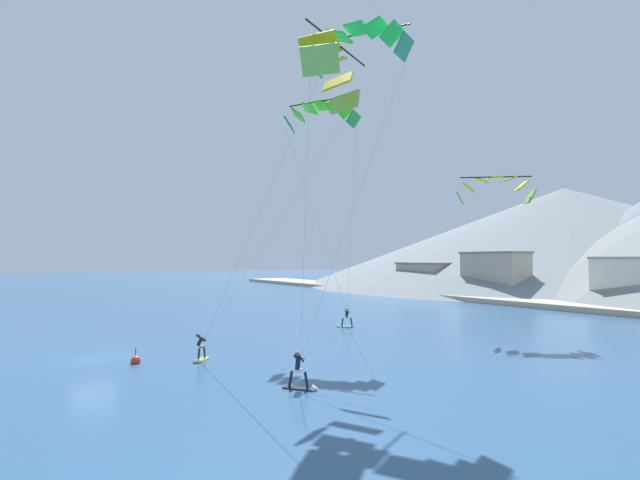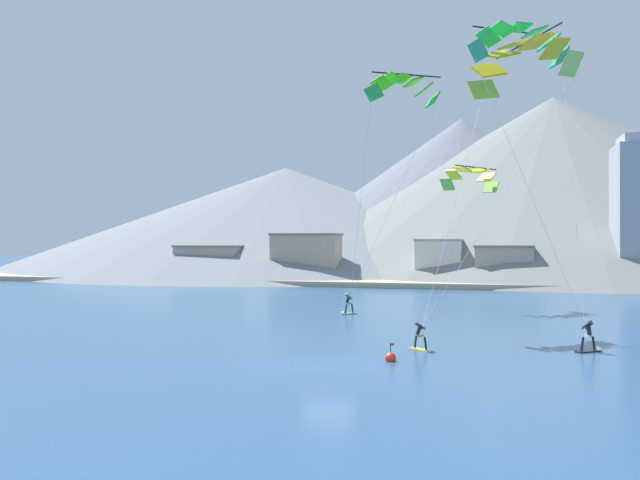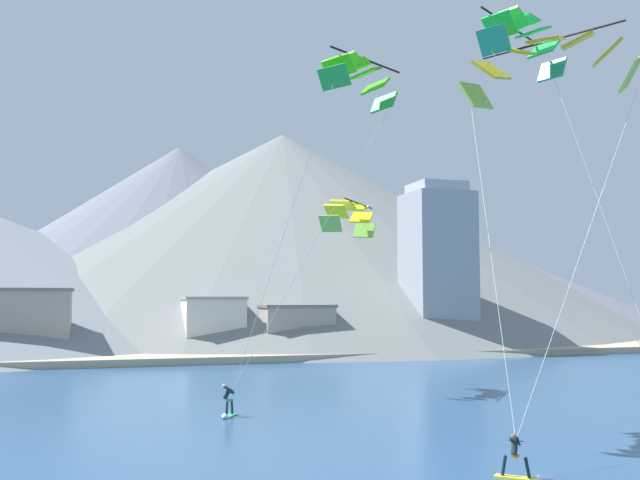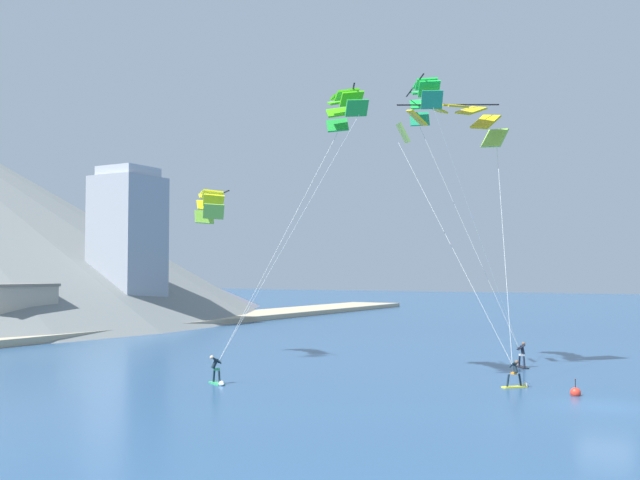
% 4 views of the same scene
% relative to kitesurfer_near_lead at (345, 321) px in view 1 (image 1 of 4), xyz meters
% --- Properties ---
extents(ground_plane, '(400.00, 400.00, 0.00)m').
position_rel_kitesurfer_near_lead_xyz_m(ground_plane, '(3.62, -20.71, -0.54)').
color(ground_plane, navy).
extents(kitesurfer_near_lead, '(1.20, 1.71, 1.76)m').
position_rel_kitesurfer_near_lead_xyz_m(kitesurfer_near_lead, '(0.00, 0.00, 0.00)').
color(kitesurfer_near_lead, '#33B266').
rests_on(kitesurfer_near_lead, ground).
extents(kitesurfer_near_trail, '(1.56, 1.46, 1.65)m').
position_rel_kitesurfer_near_lead_xyz_m(kitesurfer_near_trail, '(7.59, -15.54, -0.08)').
color(kitesurfer_near_trail, yellow).
rests_on(kitesurfer_near_trail, ground).
extents(kitesurfer_mid_center, '(1.63, 1.36, 1.83)m').
position_rel_kitesurfer_near_lead_xyz_m(kitesurfer_mid_center, '(16.35, -13.57, 0.03)').
color(kitesurfer_mid_center, black).
rests_on(kitesurfer_mid_center, ground).
extents(parafoil_kite_near_lead, '(7.59, 8.16, 16.32)m').
position_rel_kitesurfer_near_lead_xyz_m(parafoil_kite_near_lead, '(5.23, -5.63, 16.22)').
color(parafoil_kite_near_lead, green).
extents(parafoil_kite_near_trail, '(8.80, 8.86, 16.97)m').
position_rel_kitesurfer_near_lead_xyz_m(parafoil_kite_near_trail, '(12.92, -9.92, 16.42)').
color(parafoil_kite_near_trail, '#92CB49').
extents(parafoil_kite_mid_center, '(6.37, 7.84, 18.36)m').
position_rel_kitesurfer_near_lead_xyz_m(parafoil_kite_mid_center, '(12.96, -7.96, 18.19)').
color(parafoil_kite_mid_center, '#219362').
extents(parafoil_kite_distant_high_outer, '(5.28, 5.42, 2.33)m').
position_rel_kitesurfer_near_lead_xyz_m(parafoil_kite_distant_high_outer, '(9.62, 8.20, 11.34)').
color(parafoil_kite_distant_high_outer, '#7EC143').
extents(race_marker_buoy, '(0.56, 0.56, 1.02)m').
position_rel_kitesurfer_near_lead_xyz_m(race_marker_buoy, '(6.32, -18.89, -0.39)').
color(race_marker_buoy, red).
rests_on(race_marker_buoy, ground).
extents(shoreline_strip, '(180.00, 10.00, 0.70)m').
position_rel_kitesurfer_near_lead_xyz_m(shoreline_strip, '(3.62, 33.49, -0.19)').
color(shoreline_strip, tan).
rests_on(shoreline_strip, ground).
extents(shore_building_harbour_front, '(10.00, 6.98, 5.34)m').
position_rel_kitesurfer_near_lead_xyz_m(shore_building_harbour_front, '(-29.56, 38.34, 2.14)').
color(shore_building_harbour_front, '#A89E8E').
rests_on(shore_building_harbour_front, ground).
extents(shore_building_promenade_mid, '(10.09, 4.85, 7.09)m').
position_rel_kitesurfer_near_lead_xyz_m(shore_building_promenade_mid, '(-14.29, 37.59, 3.02)').
color(shore_building_promenade_mid, '#A89E8E').
rests_on(shore_building_promenade_mid, ground).
extents(shore_building_quay_east, '(6.38, 6.74, 6.25)m').
position_rel_kitesurfer_near_lead_xyz_m(shore_building_quay_east, '(4.72, 38.34, 2.59)').
color(shore_building_quay_east, silver).
rests_on(shore_building_quay_east, ground).
extents(mountain_peak_east_shoulder, '(121.58, 121.58, 22.63)m').
position_rel_kitesurfer_near_lead_xyz_m(mountain_peak_east_shoulder, '(-32.82, 85.07, 10.77)').
color(mountain_peak_east_shoulder, slate).
rests_on(mountain_peak_east_shoulder, ground).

